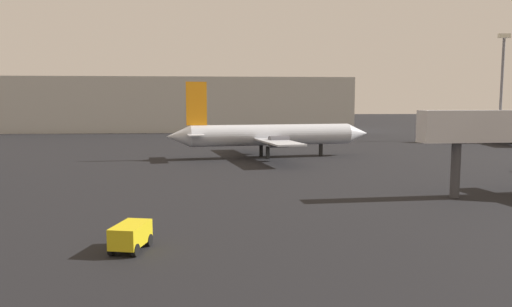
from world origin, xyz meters
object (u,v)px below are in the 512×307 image
(light_mast_right, at_px, (502,81))
(airplane_distant, at_px, (270,135))
(airplane_far_left, at_px, (504,126))
(baggage_cart, at_px, (131,235))

(light_mast_right, bearing_deg, airplane_distant, -151.02)
(airplane_distant, bearing_deg, light_mast_right, 18.80)
(airplane_far_left, distance_m, light_mast_right, 11.38)
(light_mast_right, bearing_deg, airplane_far_left, -115.88)
(airplane_distant, bearing_deg, baggage_cart, -115.82)
(baggage_cart, relative_size, light_mast_right, 0.13)
(airplane_far_left, xyz_separation_m, baggage_cart, (-55.24, -58.51, -2.28))
(airplane_distant, xyz_separation_m, baggage_cart, (-10.92, -39.01, -2.23))
(airplane_distant, xyz_separation_m, airplane_far_left, (44.32, 19.50, 0.05))
(airplane_distant, distance_m, airplane_far_left, 48.42)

